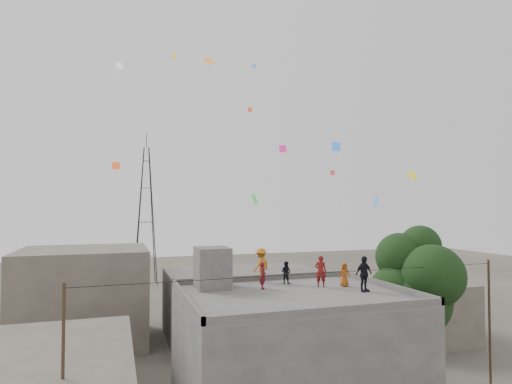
# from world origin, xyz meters

# --- Properties ---
(main_building) EXTENTS (10.00, 8.00, 6.10)m
(main_building) POSITION_xyz_m (0.00, 0.00, 3.05)
(main_building) COLOR #4C4947
(main_building) RESTS_ON ground
(parapet) EXTENTS (10.00, 8.00, 0.30)m
(parapet) POSITION_xyz_m (0.00, 0.00, 6.25)
(parapet) COLOR #4C4947
(parapet) RESTS_ON main_building
(stair_head_box) EXTENTS (1.60, 1.80, 2.00)m
(stair_head_box) POSITION_xyz_m (-3.20, 2.60, 7.10)
(stair_head_box) COLOR #4C4947
(stair_head_box) RESTS_ON main_building
(neighbor_north) EXTENTS (12.00, 9.00, 5.00)m
(neighbor_north) POSITION_xyz_m (2.00, 14.00, 2.50)
(neighbor_north) COLOR #4C4947
(neighbor_north) RESTS_ON ground
(neighbor_northwest) EXTENTS (9.00, 8.00, 7.00)m
(neighbor_northwest) POSITION_xyz_m (-10.00, 16.00, 3.50)
(neighbor_northwest) COLOR #564F44
(neighbor_northwest) RESTS_ON ground
(neighbor_east) EXTENTS (7.00, 8.00, 4.40)m
(neighbor_east) POSITION_xyz_m (14.00, 10.00, 2.20)
(neighbor_east) COLOR #564F44
(neighbor_east) RESTS_ON ground
(tree) EXTENTS (4.90, 4.60, 9.10)m
(tree) POSITION_xyz_m (7.37, 0.60, 6.10)
(tree) COLOR black
(tree) RESTS_ON ground
(utility_line) EXTENTS (20.12, 0.62, 7.40)m
(utility_line) POSITION_xyz_m (0.50, -1.25, 3.83)
(utility_line) COLOR black
(utility_line) RESTS_ON ground
(transmission_tower) EXTENTS (2.97, 2.97, 20.01)m
(transmission_tower) POSITION_xyz_m (-4.00, 40.00, 9.07)
(transmission_tower) COLOR black
(transmission_tower) RESTS_ON ground
(person_red_adult) EXTENTS (0.68, 0.61, 1.56)m
(person_red_adult) POSITION_xyz_m (2.04, 1.22, 6.88)
(person_red_adult) COLOR maroon
(person_red_adult) RESTS_ON main_building
(person_orange_child) EXTENTS (0.68, 0.55, 1.19)m
(person_orange_child) POSITION_xyz_m (3.22, 0.92, 6.70)
(person_orange_child) COLOR #A64A13
(person_orange_child) RESTS_ON main_building
(person_dark_child) EXTENTS (0.70, 0.71, 1.15)m
(person_dark_child) POSITION_xyz_m (0.73, 2.62, 6.68)
(person_dark_child) COLOR black
(person_dark_child) RESTS_ON main_building
(person_dark_adult) EXTENTS (1.05, 0.62, 1.67)m
(person_dark_adult) POSITION_xyz_m (3.42, -0.55, 6.94)
(person_dark_adult) COLOR black
(person_dark_adult) RESTS_ON main_building
(person_orange_adult) EXTENTS (1.33, 1.23, 1.80)m
(person_orange_adult) POSITION_xyz_m (-0.38, 3.40, 7.00)
(person_orange_adult) COLOR #C27116
(person_orange_adult) RESTS_ON main_building
(person_red_child) EXTENTS (0.46, 0.55, 1.30)m
(person_red_child) POSITION_xyz_m (-0.90, 1.57, 6.75)
(person_red_child) COLOR maroon
(person_red_child) RESTS_ON main_building
(kites) EXTENTS (17.22, 17.56, 13.01)m
(kites) POSITION_xyz_m (1.72, 7.19, 14.88)
(kites) COLOR #FF4B1A
(kites) RESTS_ON ground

